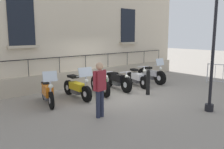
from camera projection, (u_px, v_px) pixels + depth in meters
name	position (u px, v px, depth m)	size (l,w,h in m)	color
ground_plane	(115.00, 93.00, 10.54)	(60.00, 60.00, 0.00)	gray
building_facade	(80.00, 25.00, 11.98)	(0.82, 13.92, 6.24)	beige
motorcycle_orange	(48.00, 93.00, 8.81)	(1.87, 0.78, 1.32)	black
motorcycle_yellow	(77.00, 88.00, 9.66)	(2.05, 0.71, 1.33)	black
motorcycle_green	(100.00, 84.00, 10.36)	(1.95, 0.85, 1.05)	black
motorcycle_black	(117.00, 80.00, 11.16)	(2.20, 0.66, 0.93)	black
motorcycle_white	(137.00, 78.00, 11.85)	(1.88, 0.78, 1.07)	black
motorcycle_silver	(152.00, 75.00, 12.68)	(2.01, 0.64, 1.35)	black
lamppost	(216.00, 4.00, 7.52)	(0.35, 1.05, 5.01)	black
bollard	(148.00, 82.00, 10.19)	(0.17, 0.17, 1.07)	black
pedestrian_standing	(100.00, 87.00, 7.36)	(0.27, 0.53, 1.72)	#23283D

